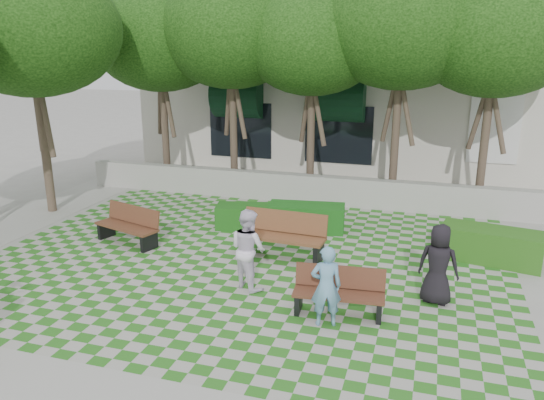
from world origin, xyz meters
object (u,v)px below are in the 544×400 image
(hedge_midleft, at_px, (251,217))
(person_blue, at_px, (326,286))
(bench_east, at_px, (339,293))
(hedge_east, at_px, (491,245))
(bench_mid, at_px, (283,236))
(bench_west, at_px, (129,226))
(person_dark, at_px, (438,264))
(hedge_midright, at_px, (306,217))
(person_white, at_px, (248,249))

(hedge_midleft, distance_m, person_blue, 5.55)
(bench_east, relative_size, hedge_east, 0.78)
(bench_mid, relative_size, bench_west, 1.10)
(bench_west, relative_size, hedge_east, 0.85)
(bench_east, distance_m, bench_mid, 2.99)
(person_dark, bearing_deg, bench_mid, -10.39)
(hedge_midright, height_order, person_dark, person_dark)
(hedge_midright, relative_size, hedge_midleft, 1.10)
(bench_east, relative_size, hedge_midright, 0.84)
(bench_east, bearing_deg, person_blue, -112.76)
(bench_east, xyz_separation_m, person_dark, (1.74, 1.01, 0.38))
(bench_west, xyz_separation_m, hedge_midleft, (2.59, 2.00, -0.13))
(bench_west, distance_m, hedge_midleft, 3.27)
(hedge_midright, height_order, person_white, person_white)
(hedge_midright, bearing_deg, bench_east, -69.11)
(person_dark, bearing_deg, person_blue, 49.48)
(hedge_midright, distance_m, person_white, 3.89)
(bench_mid, relative_size, hedge_midleft, 1.12)
(hedge_east, relative_size, person_white, 1.32)
(person_white, bearing_deg, bench_west, 9.37)
(bench_east, xyz_separation_m, hedge_midleft, (-3.20, 4.14, -0.10))
(bench_west, bearing_deg, bench_east, -3.03)
(bench_west, height_order, person_dark, person_dark)
(bench_east, relative_size, bench_west, 0.91)
(hedge_midright, relative_size, person_white, 1.21)
(bench_west, height_order, person_blue, person_blue)
(hedge_east, xyz_separation_m, person_white, (-4.93, -2.98, 0.46))
(hedge_midleft, relative_size, person_white, 1.10)
(bench_mid, xyz_separation_m, hedge_east, (4.71, 1.17, -0.13))
(person_dark, bearing_deg, hedge_east, -103.70)
(bench_mid, bearing_deg, bench_west, -172.87)
(bench_east, relative_size, bench_mid, 0.83)
(bench_mid, height_order, person_white, person_white)
(bench_east, height_order, bench_west, bench_west)
(bench_mid, height_order, hedge_east, bench_mid)
(hedge_midright, xyz_separation_m, person_blue, (1.54, -4.93, 0.40))
(hedge_east, xyz_separation_m, person_blue, (-3.08, -4.06, 0.37))
(bench_east, relative_size, person_dark, 1.08)
(hedge_midright, relative_size, person_dark, 1.28)
(bench_west, bearing_deg, hedge_east, 26.60)
(bench_east, distance_m, hedge_east, 4.62)
(person_white, bearing_deg, bench_east, -164.92)
(bench_mid, xyz_separation_m, person_dark, (3.52, -1.39, 0.28))
(person_blue, bearing_deg, person_dark, -160.02)
(hedge_midleft, relative_size, person_blue, 1.24)
(hedge_midright, bearing_deg, hedge_midleft, -168.45)
(bench_east, bearing_deg, person_dark, 24.86)
(bench_east, distance_m, hedge_midleft, 5.23)
(hedge_midright, relative_size, person_blue, 1.35)
(hedge_east, relative_size, person_blue, 1.47)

